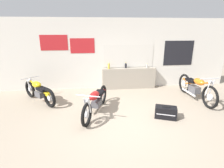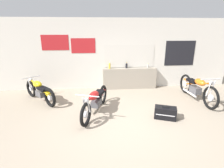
{
  "view_description": "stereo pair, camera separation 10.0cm",
  "coord_description": "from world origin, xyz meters",
  "px_view_note": "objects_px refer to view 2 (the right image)",
  "views": [
    {
      "loc": [
        -0.72,
        -4.03,
        2.37
      ],
      "look_at": [
        -0.14,
        1.26,
        0.7
      ],
      "focal_mm": 28.0,
      "sensor_mm": 36.0,
      "label": 1
    },
    {
      "loc": [
        -0.62,
        -4.04,
        2.37
      ],
      "look_at": [
        -0.14,
        1.26,
        0.7
      ],
      "focal_mm": 28.0,
      "sensor_mm": 36.0,
      "label": 2
    }
  ],
  "objects_px": {
    "bottle_center": "(148,66)",
    "motorcycle_red": "(95,100)",
    "motorcycle_orange": "(197,88)",
    "hard_case_black": "(165,113)",
    "bottle_left_center": "(127,66)",
    "motorcycle_yellow": "(40,91)",
    "bottle_leftmost": "(110,66)"
  },
  "relations": [
    {
      "from": "motorcycle_yellow",
      "to": "motorcycle_orange",
      "type": "height_order",
      "value": "motorcycle_orange"
    },
    {
      "from": "bottle_leftmost",
      "to": "motorcycle_orange",
      "type": "height_order",
      "value": "bottle_leftmost"
    },
    {
      "from": "bottle_leftmost",
      "to": "motorcycle_yellow",
      "type": "height_order",
      "value": "bottle_leftmost"
    },
    {
      "from": "motorcycle_red",
      "to": "motorcycle_yellow",
      "type": "xyz_separation_m",
      "value": [
        -1.88,
        1.04,
        -0.01
      ]
    },
    {
      "from": "bottle_left_center",
      "to": "motorcycle_yellow",
      "type": "height_order",
      "value": "bottle_left_center"
    },
    {
      "from": "bottle_center",
      "to": "motorcycle_red",
      "type": "xyz_separation_m",
      "value": [
        -2.16,
        -2.14,
        -0.55
      ]
    },
    {
      "from": "motorcycle_yellow",
      "to": "motorcycle_orange",
      "type": "xyz_separation_m",
      "value": [
        5.37,
        -0.35,
        0.06
      ]
    },
    {
      "from": "bottle_leftmost",
      "to": "motorcycle_red",
      "type": "relative_size",
      "value": 0.14
    },
    {
      "from": "motorcycle_red",
      "to": "motorcycle_orange",
      "type": "xyz_separation_m",
      "value": [
        3.49,
        0.69,
        0.05
      ]
    },
    {
      "from": "bottle_center",
      "to": "motorcycle_orange",
      "type": "height_order",
      "value": "bottle_center"
    },
    {
      "from": "bottle_center",
      "to": "motorcycle_orange",
      "type": "bearing_deg",
      "value": -47.45
    },
    {
      "from": "bottle_left_center",
      "to": "motorcycle_yellow",
      "type": "bearing_deg",
      "value": -160.08
    },
    {
      "from": "hard_case_black",
      "to": "motorcycle_orange",
      "type": "bearing_deg",
      "value": 37.32
    },
    {
      "from": "bottle_center",
      "to": "motorcycle_orange",
      "type": "xyz_separation_m",
      "value": [
        1.33,
        -1.45,
        -0.49
      ]
    },
    {
      "from": "motorcycle_red",
      "to": "motorcycle_orange",
      "type": "distance_m",
      "value": 3.56
    },
    {
      "from": "bottle_leftmost",
      "to": "motorcycle_yellow",
      "type": "xyz_separation_m",
      "value": [
        -2.46,
        -1.07,
        -0.6
      ]
    },
    {
      "from": "motorcycle_red",
      "to": "bottle_center",
      "type": "bearing_deg",
      "value": 44.7
    },
    {
      "from": "bottle_leftmost",
      "to": "motorcycle_orange",
      "type": "bearing_deg",
      "value": -26.07
    },
    {
      "from": "motorcycle_red",
      "to": "motorcycle_orange",
      "type": "bearing_deg",
      "value": 11.15
    },
    {
      "from": "bottle_leftmost",
      "to": "motorcycle_orange",
      "type": "relative_size",
      "value": 0.13
    },
    {
      "from": "bottle_left_center",
      "to": "motorcycle_red",
      "type": "height_order",
      "value": "bottle_left_center"
    },
    {
      "from": "bottle_center",
      "to": "hard_case_black",
      "type": "distance_m",
      "value": 2.77
    },
    {
      "from": "bottle_center",
      "to": "motorcycle_yellow",
      "type": "distance_m",
      "value": 4.22
    },
    {
      "from": "bottle_left_center",
      "to": "bottle_center",
      "type": "distance_m",
      "value": 0.88
    },
    {
      "from": "bottle_center",
      "to": "bottle_left_center",
      "type": "bearing_deg",
      "value": 176.79
    },
    {
      "from": "motorcycle_red",
      "to": "hard_case_black",
      "type": "distance_m",
      "value": 2.0
    },
    {
      "from": "motorcycle_yellow",
      "to": "bottle_leftmost",
      "type": "bearing_deg",
      "value": 23.49
    },
    {
      "from": "motorcycle_red",
      "to": "hard_case_black",
      "type": "bearing_deg",
      "value": -14.78
    },
    {
      "from": "bottle_leftmost",
      "to": "hard_case_black",
      "type": "bearing_deg",
      "value": -62.9
    },
    {
      "from": "bottle_leftmost",
      "to": "motorcycle_red",
      "type": "bearing_deg",
      "value": -105.44
    },
    {
      "from": "bottle_left_center",
      "to": "hard_case_black",
      "type": "xyz_separation_m",
      "value": [
        0.64,
        -2.69,
        -0.8
      ]
    },
    {
      "from": "bottle_left_center",
      "to": "motorcycle_yellow",
      "type": "relative_size",
      "value": 0.16
    }
  ]
}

